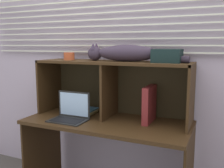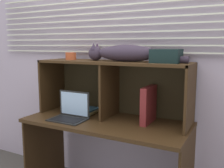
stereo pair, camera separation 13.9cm
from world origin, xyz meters
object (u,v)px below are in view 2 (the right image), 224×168
object	(u,v)px
cat	(123,53)
book_stack	(86,111)
small_basket	(71,56)
storage_box	(166,56)
binder_upright	(149,105)
laptop	(70,113)

from	to	relation	value
cat	book_stack	size ratio (longest dim) A/B	3.85
small_basket	storage_box	distance (m)	0.91
book_stack	small_basket	distance (m)	0.54
cat	small_basket	size ratio (longest dim) A/B	8.83
book_stack	small_basket	xyz separation A→B (m)	(-0.16, 0.00, 0.51)
book_stack	storage_box	xyz separation A→B (m)	(0.76, 0.00, 0.53)
cat	book_stack	xyz separation A→B (m)	(-0.39, -0.00, -0.55)
book_stack	cat	bearing A→B (deg)	0.13
book_stack	storage_box	distance (m)	0.92
cat	binder_upright	distance (m)	0.48
cat	book_stack	world-z (taller)	cat
small_basket	binder_upright	bearing A→B (deg)	0.00
binder_upright	book_stack	bearing A→B (deg)	-179.92
laptop	book_stack	world-z (taller)	laptop
laptop	small_basket	size ratio (longest dim) A/B	3.14
cat	laptop	world-z (taller)	cat
laptop	book_stack	distance (m)	0.22
laptop	binder_upright	distance (m)	0.68
binder_upright	book_stack	xyz separation A→B (m)	(-0.62, -0.00, -0.13)
small_basket	storage_box	world-z (taller)	storage_box
binder_upright	small_basket	bearing A→B (deg)	180.00
laptop	book_stack	xyz separation A→B (m)	(0.02, 0.22, -0.03)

